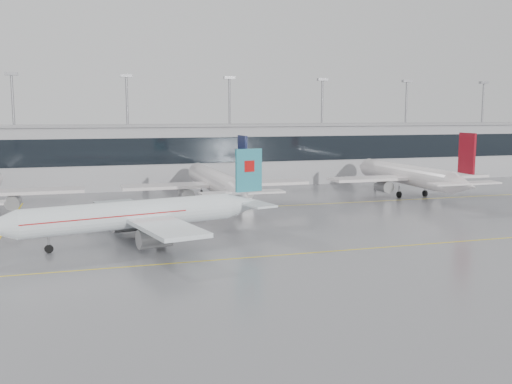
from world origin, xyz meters
name	(u,v)px	position (x,y,z in m)	size (l,w,h in m)	color
ground	(289,254)	(0.00, 0.00, 0.00)	(320.00, 320.00, 0.00)	gray
taxi_line_main	(289,254)	(0.00, 0.00, 0.01)	(120.00, 0.25, 0.01)	yellow
taxi_line_north	(222,209)	(0.00, 30.00, 0.01)	(120.00, 0.25, 0.01)	yellow
terminal	(185,156)	(0.00, 62.00, 6.00)	(180.00, 15.00, 12.00)	#A1A1A5
terminal_glass	(192,151)	(0.00, 54.45, 7.50)	(180.00, 0.20, 5.00)	black
terminal_roof	(185,125)	(0.00, 62.00, 12.20)	(182.00, 16.00, 0.40)	gray
light_masts	(180,119)	(0.00, 68.00, 13.34)	(156.40, 1.00, 22.60)	gray
air_canada_jet	(142,215)	(-14.02, 10.26, 3.21)	(33.37, 26.38, 10.25)	white
parked_jet_c	(216,182)	(0.00, 33.69, 3.71)	(29.64, 36.96, 11.72)	white
parked_jet_d	(409,175)	(35.00, 33.69, 3.71)	(29.64, 36.96, 11.72)	white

